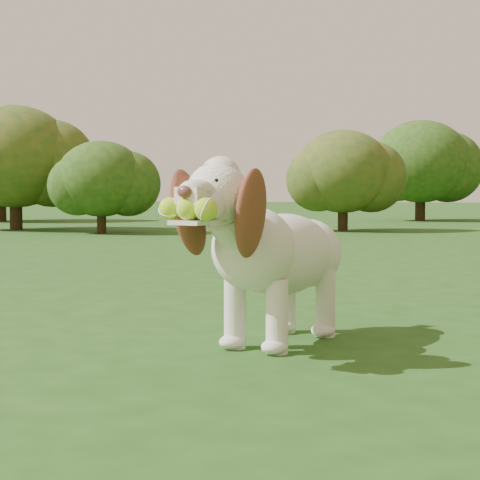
# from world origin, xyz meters

# --- Properties ---
(ground) EXTENTS (80.00, 80.00, 0.00)m
(ground) POSITION_xyz_m (0.00, 0.00, 0.00)
(ground) COLOR #1E4213
(ground) RESTS_ON ground
(dog) EXTENTS (0.69, 1.20, 0.80)m
(dog) POSITION_xyz_m (-0.27, 0.01, 0.42)
(dog) COLOR silver
(dog) RESTS_ON ground
(shrub_a) EXTENTS (1.37, 1.37, 1.42)m
(shrub_a) POSITION_xyz_m (-4.34, 8.22, 0.83)
(shrub_a) COLOR #382314
(shrub_a) RESTS_ON ground
(shrub_e) EXTENTS (1.99, 1.99, 2.07)m
(shrub_e) POSITION_xyz_m (-6.14, 8.92, 1.22)
(shrub_e) COLOR #382314
(shrub_e) RESTS_ON ground
(shrub_i) EXTENTS (2.08, 2.08, 2.16)m
(shrub_i) POSITION_xyz_m (0.48, 14.35, 1.27)
(shrub_i) COLOR #382314
(shrub_i) RESTS_ON ground
(shrub_b) EXTENTS (1.58, 1.58, 1.63)m
(shrub_b) POSITION_xyz_m (-0.78, 9.69, 0.96)
(shrub_b) COLOR #382314
(shrub_b) RESTS_ON ground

